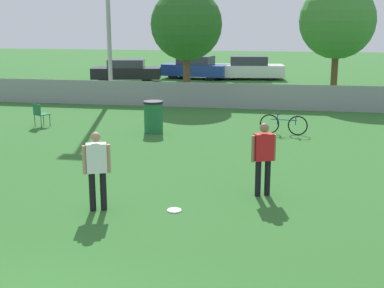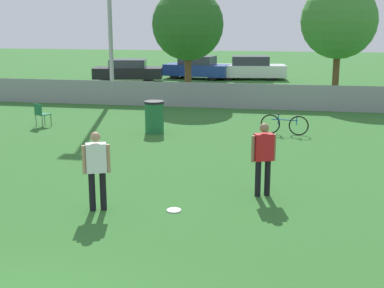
{
  "view_description": "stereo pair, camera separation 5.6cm",
  "coord_description": "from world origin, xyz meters",
  "px_view_note": "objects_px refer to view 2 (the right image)",
  "views": [
    {
      "loc": [
        3.51,
        -4.93,
        3.82
      ],
      "look_at": [
        1.42,
        6.66,
        1.05
      ],
      "focal_mm": 50.0,
      "sensor_mm": 36.0,
      "label": 1
    },
    {
      "loc": [
        3.56,
        -4.92,
        3.82
      ],
      "look_at": [
        1.42,
        6.66,
        1.05
      ],
      "focal_mm": 50.0,
      "sensor_mm": 36.0,
      "label": 2
    }
  ],
  "objects_px": {
    "parked_car_white": "(250,68)",
    "parked_car_dark": "(128,71)",
    "bicycle_sideline": "(284,124)",
    "frisbee_disc": "(174,210)",
    "player_thrower_red": "(263,155)",
    "tree_near_pole": "(188,25)",
    "trash_bin": "(154,117)",
    "folding_chair_sideline": "(41,113)",
    "tree_far_right": "(339,21)",
    "player_receiver_white": "(97,166)",
    "parked_car_blue": "(197,68)"
  },
  "relations": [
    {
      "from": "parked_car_white",
      "to": "parked_car_dark",
      "type": "bearing_deg",
      "value": -166.7
    },
    {
      "from": "bicycle_sideline",
      "to": "parked_car_white",
      "type": "height_order",
      "value": "parked_car_white"
    },
    {
      "from": "parked_car_dark",
      "to": "frisbee_disc",
      "type": "bearing_deg",
      "value": -81.07
    },
    {
      "from": "player_thrower_red",
      "to": "parked_car_dark",
      "type": "bearing_deg",
      "value": 90.72
    },
    {
      "from": "tree_near_pole",
      "to": "frisbee_disc",
      "type": "distance_m",
      "value": 15.64
    },
    {
      "from": "frisbee_disc",
      "to": "parked_car_white",
      "type": "distance_m",
      "value": 24.55
    },
    {
      "from": "frisbee_disc",
      "to": "trash_bin",
      "type": "relative_size",
      "value": 0.27
    },
    {
      "from": "frisbee_disc",
      "to": "tree_near_pole",
      "type": "bearing_deg",
      "value": 99.82
    },
    {
      "from": "tree_near_pole",
      "to": "parked_car_white",
      "type": "xyz_separation_m",
      "value": [
        2.23,
        9.53,
        -2.84
      ]
    },
    {
      "from": "player_thrower_red",
      "to": "folding_chair_sideline",
      "type": "bearing_deg",
      "value": 118.67
    },
    {
      "from": "tree_near_pole",
      "to": "trash_bin",
      "type": "height_order",
      "value": "tree_near_pole"
    },
    {
      "from": "tree_far_right",
      "to": "frisbee_disc",
      "type": "xyz_separation_m",
      "value": [
        -4.36,
        -16.67,
        -3.69
      ]
    },
    {
      "from": "trash_bin",
      "to": "parked_car_dark",
      "type": "relative_size",
      "value": 0.25
    },
    {
      "from": "folding_chair_sideline",
      "to": "tree_near_pole",
      "type": "bearing_deg",
      "value": -89.91
    },
    {
      "from": "folding_chair_sideline",
      "to": "tree_far_right",
      "type": "bearing_deg",
      "value": -112.02
    },
    {
      "from": "frisbee_disc",
      "to": "bicycle_sideline",
      "type": "relative_size",
      "value": 0.19
    },
    {
      "from": "player_receiver_white",
      "to": "parked_car_dark",
      "type": "xyz_separation_m",
      "value": [
        -6.14,
        22.0,
        -0.26
      ]
    },
    {
      "from": "tree_far_right",
      "to": "player_thrower_red",
      "type": "relative_size",
      "value": 3.38
    },
    {
      "from": "parked_car_blue",
      "to": "tree_far_right",
      "type": "bearing_deg",
      "value": -32.83
    },
    {
      "from": "parked_car_dark",
      "to": "parked_car_white",
      "type": "distance_m",
      "value": 7.8
    },
    {
      "from": "parked_car_dark",
      "to": "parked_car_blue",
      "type": "bearing_deg",
      "value": 21.12
    },
    {
      "from": "parked_car_white",
      "to": "parked_car_blue",
      "type": "bearing_deg",
      "value": 178.61
    },
    {
      "from": "frisbee_disc",
      "to": "parked_car_dark",
      "type": "height_order",
      "value": "parked_car_dark"
    },
    {
      "from": "bicycle_sideline",
      "to": "trash_bin",
      "type": "distance_m",
      "value": 4.42
    },
    {
      "from": "tree_far_right",
      "to": "parked_car_white",
      "type": "relative_size",
      "value": 1.18
    },
    {
      "from": "player_receiver_white",
      "to": "bicycle_sideline",
      "type": "height_order",
      "value": "player_receiver_white"
    },
    {
      "from": "tree_near_pole",
      "to": "player_thrower_red",
      "type": "bearing_deg",
      "value": -72.54
    },
    {
      "from": "frisbee_disc",
      "to": "folding_chair_sideline",
      "type": "height_order",
      "value": "folding_chair_sideline"
    },
    {
      "from": "player_thrower_red",
      "to": "parked_car_blue",
      "type": "distance_m",
      "value": 23.53
    },
    {
      "from": "player_receiver_white",
      "to": "folding_chair_sideline",
      "type": "relative_size",
      "value": 1.93
    },
    {
      "from": "tree_far_right",
      "to": "player_thrower_red",
      "type": "bearing_deg",
      "value": -99.76
    },
    {
      "from": "tree_far_right",
      "to": "parked_car_blue",
      "type": "height_order",
      "value": "tree_far_right"
    },
    {
      "from": "player_receiver_white",
      "to": "parked_car_blue",
      "type": "bearing_deg",
      "value": 72.99
    },
    {
      "from": "bicycle_sideline",
      "to": "trash_bin",
      "type": "relative_size",
      "value": 1.47
    },
    {
      "from": "folding_chair_sideline",
      "to": "bicycle_sideline",
      "type": "xyz_separation_m",
      "value": [
        8.66,
        0.22,
        -0.15
      ]
    },
    {
      "from": "folding_chair_sideline",
      "to": "trash_bin",
      "type": "xyz_separation_m",
      "value": [
        4.28,
        -0.27,
        0.05
      ]
    },
    {
      "from": "bicycle_sideline",
      "to": "player_thrower_red",
      "type": "bearing_deg",
      "value": -85.63
    },
    {
      "from": "folding_chair_sideline",
      "to": "parked_car_dark",
      "type": "relative_size",
      "value": 0.19
    },
    {
      "from": "folding_chair_sideline",
      "to": "parked_car_blue",
      "type": "bearing_deg",
      "value": -71.25
    },
    {
      "from": "trash_bin",
      "to": "parked_car_dark",
      "type": "xyz_separation_m",
      "value": [
        -5.37,
        14.4,
        0.13
      ]
    },
    {
      "from": "tree_far_right",
      "to": "parked_car_dark",
      "type": "height_order",
      "value": "tree_far_right"
    },
    {
      "from": "tree_far_right",
      "to": "frisbee_disc",
      "type": "distance_m",
      "value": 17.62
    },
    {
      "from": "tree_far_right",
      "to": "parked_car_dark",
      "type": "distance_m",
      "value": 13.41
    },
    {
      "from": "tree_far_right",
      "to": "trash_bin",
      "type": "relative_size",
      "value": 5.05
    },
    {
      "from": "tree_far_right",
      "to": "player_receiver_white",
      "type": "height_order",
      "value": "tree_far_right"
    },
    {
      "from": "parked_car_blue",
      "to": "parked_car_white",
      "type": "distance_m",
      "value": 3.4
    },
    {
      "from": "player_thrower_red",
      "to": "trash_bin",
      "type": "xyz_separation_m",
      "value": [
        -4.01,
        6.07,
        -0.39
      ]
    },
    {
      "from": "bicycle_sideline",
      "to": "parked_car_dark",
      "type": "relative_size",
      "value": 0.36
    },
    {
      "from": "trash_bin",
      "to": "player_thrower_red",
      "type": "bearing_deg",
      "value": -56.53
    },
    {
      "from": "player_receiver_white",
      "to": "trash_bin",
      "type": "relative_size",
      "value": 1.5
    }
  ]
}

